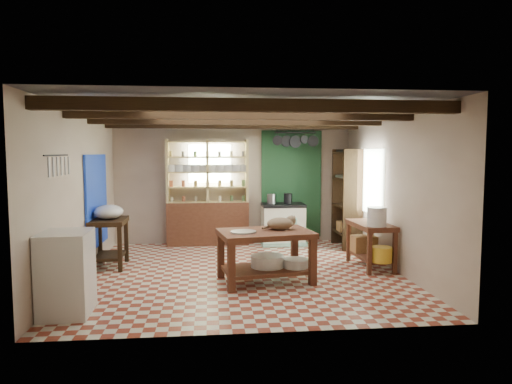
{
  "coord_description": "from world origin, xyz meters",
  "views": [
    {
      "loc": [
        -0.51,
        -7.22,
        1.94
      ],
      "look_at": [
        0.26,
        0.3,
        1.28
      ],
      "focal_mm": 32.0,
      "sensor_mm": 36.0,
      "label": 1
    }
  ],
  "objects": [
    {
      "name": "white_cabinet",
      "position": [
        -2.22,
        -1.69,
        0.5
      ],
      "size": [
        0.58,
        0.69,
        1.0
      ],
      "primitive_type": "cube",
      "rotation": [
        0.0,
        0.0,
        0.04
      ],
      "color": "silver",
      "rests_on": "floor"
    },
    {
      "name": "work_table",
      "position": [
        0.32,
        -0.54,
        0.38
      ],
      "size": [
        1.49,
        1.12,
        0.77
      ],
      "primitive_type": "cube",
      "rotation": [
        0.0,
        0.0,
        0.17
      ],
      "color": "brown",
      "rests_on": "floor"
    },
    {
      "name": "kettle_right",
      "position": [
        1.12,
        2.15,
        0.97
      ],
      "size": [
        0.17,
        0.17,
        0.22
      ],
      "primitive_type": "cylinder",
      "rotation": [
        0.0,
        0.0,
        -0.0
      ],
      "color": "black",
      "rests_on": "stove"
    },
    {
      "name": "basin_small",
      "position": [
        0.78,
        -0.57,
        0.27
      ],
      "size": [
        0.43,
        0.43,
        0.13
      ],
      "primitive_type": "cylinder",
      "rotation": [
        0.0,
        0.0,
        0.17
      ],
      "color": "silver",
      "rests_on": "work_table"
    },
    {
      "name": "window_right",
      "position": [
        2.48,
        1.0,
        1.4
      ],
      "size": [
        0.02,
        1.3,
        1.2
      ],
      "primitive_type": "cube",
      "color": "silver",
      "rests_on": "wall_right"
    },
    {
      "name": "prep_table",
      "position": [
        -2.2,
        0.57,
        0.41
      ],
      "size": [
        0.58,
        0.83,
        0.82
      ],
      "primitive_type": "cube",
      "rotation": [
        0.0,
        0.0,
        0.03
      ],
      "color": "black",
      "rests_on": "floor"
    },
    {
      "name": "floor",
      "position": [
        0.0,
        0.0,
        -0.01
      ],
      "size": [
        5.0,
        5.0,
        0.02
      ],
      "primitive_type": "cube",
      "color": "maroon",
      "rests_on": "ground"
    },
    {
      "name": "wicker_basket",
      "position": [
        2.17,
        0.41,
        0.34
      ],
      "size": [
        0.41,
        0.34,
        0.28
      ],
      "primitive_type": "cube",
      "rotation": [
        0.0,
        0.0,
        0.04
      ],
      "color": "#A67543",
      "rests_on": "right_counter"
    },
    {
      "name": "wall_front",
      "position": [
        0.0,
        -2.5,
        1.3
      ],
      "size": [
        5.0,
        0.04,
        2.6
      ],
      "primitive_type": "cube",
      "color": "#C2AF9C",
      "rests_on": "floor"
    },
    {
      "name": "stove",
      "position": [
        1.02,
        2.15,
        0.43
      ],
      "size": [
        0.89,
        0.6,
        0.86
      ],
      "primitive_type": "cube",
      "rotation": [
        0.0,
        0.0,
        -0.0
      ],
      "color": "silver",
      "rests_on": "floor"
    },
    {
      "name": "steel_tray",
      "position": [
        -0.02,
        -0.65,
        0.78
      ],
      "size": [
        0.43,
        0.43,
        0.02
      ],
      "primitive_type": "cylinder",
      "rotation": [
        0.0,
        0.0,
        0.17
      ],
      "color": "#97979E",
      "rests_on": "work_table"
    },
    {
      "name": "blue_wall_patch",
      "position": [
        -2.47,
        0.9,
        1.1
      ],
      "size": [
        0.04,
        1.4,
        1.6
      ],
      "primitive_type": "cube",
      "color": "blue",
      "rests_on": "wall_left"
    },
    {
      "name": "window_back",
      "position": [
        -0.5,
        2.48,
        1.7
      ],
      "size": [
        0.9,
        0.02,
        0.8
      ],
      "primitive_type": "cube",
      "color": "silver",
      "rests_on": "wall_back"
    },
    {
      "name": "ceiling",
      "position": [
        0.0,
        0.0,
        2.6
      ],
      "size": [
        5.0,
        5.0,
        0.02
      ],
      "primitive_type": "cube",
      "color": "#4C4C51",
      "rests_on": "wall_back"
    },
    {
      "name": "white_bucket",
      "position": [
        2.14,
        -0.24,
        0.91
      ],
      "size": [
        0.32,
        0.32,
        0.31
      ],
      "primitive_type": "cylinder",
      "rotation": [
        0.0,
        0.0,
        0.04
      ],
      "color": "silver",
      "rests_on": "right_counter"
    },
    {
      "name": "enamel_bowl",
      "position": [
        -2.2,
        0.57,
        0.94
      ],
      "size": [
        0.5,
        0.5,
        0.24
      ],
      "primitive_type": "ellipsoid",
      "rotation": [
        0.0,
        0.0,
        0.03
      ],
      "color": "silver",
      "rests_on": "prep_table"
    },
    {
      "name": "utensil_rail",
      "position": [
        -2.44,
        -1.2,
        1.78
      ],
      "size": [
        0.06,
        0.9,
        0.28
      ],
      "primitive_type": "cube",
      "color": "black",
      "rests_on": "wall_left"
    },
    {
      "name": "kettle_left",
      "position": [
        0.77,
        2.15,
        0.97
      ],
      "size": [
        0.18,
        0.18,
        0.21
      ],
      "primitive_type": "cylinder",
      "rotation": [
        0.0,
        0.0,
        -0.0
      ],
      "color": "#97979E",
      "rests_on": "stove"
    },
    {
      "name": "tall_rack",
      "position": [
        2.28,
        1.8,
        1.0
      ],
      "size": [
        0.4,
        0.86,
        2.0
      ],
      "primitive_type": "cube",
      "color": "black",
      "rests_on": "floor"
    },
    {
      "name": "cat",
      "position": [
        0.55,
        -0.45,
        0.86
      ],
      "size": [
        0.49,
        0.43,
        0.18
      ],
      "primitive_type": "ellipsoid",
      "rotation": [
        0.0,
        0.0,
        0.34
      ],
      "color": "#9A7B59",
      "rests_on": "work_table"
    },
    {
      "name": "wall_right",
      "position": [
        2.5,
        0.0,
        1.3
      ],
      "size": [
        0.04,
        5.0,
        2.6
      ],
      "primitive_type": "cube",
      "color": "#C2AF9C",
      "rests_on": "floor"
    },
    {
      "name": "wall_back",
      "position": [
        0.0,
        2.5,
        1.3
      ],
      "size": [
        5.0,
        0.04,
        2.6
      ],
      "primitive_type": "cube",
      "color": "#C2AF9C",
      "rests_on": "floor"
    },
    {
      "name": "green_wall_patch",
      "position": [
        1.25,
        2.47,
        1.25
      ],
      "size": [
        1.3,
        0.04,
        2.3
      ],
      "primitive_type": "cube",
      "color": "#1B4526",
      "rests_on": "wall_back"
    },
    {
      "name": "right_counter",
      "position": [
        2.18,
        0.11,
        0.38
      ],
      "size": [
        0.57,
        1.08,
        0.76
      ],
      "primitive_type": "cube",
      "rotation": [
        0.0,
        0.0,
        0.04
      ],
      "color": "brown",
      "rests_on": "floor"
    },
    {
      "name": "yellow_tub",
      "position": [
        2.2,
        -0.34,
        0.32
      ],
      "size": [
        0.34,
        0.34,
        0.24
      ],
      "primitive_type": "cylinder",
      "rotation": [
        0.0,
        0.0,
        0.04
      ],
      "color": "gold",
      "rests_on": "right_counter"
    },
    {
      "name": "pot_rack",
      "position": [
        1.25,
        2.05,
        2.18
      ],
      "size": [
        0.86,
        0.12,
        0.36
      ],
      "primitive_type": "cube",
      "color": "black",
      "rests_on": "ceiling"
    },
    {
      "name": "wall_left",
      "position": [
        -2.5,
        0.0,
        1.3
      ],
      "size": [
        0.04,
        5.0,
        2.6
      ],
      "primitive_type": "cube",
      "color": "#C2AF9C",
      "rests_on": "floor"
    },
    {
      "name": "basin_large",
      "position": [
        0.36,
        -0.48,
        0.29
      ],
      "size": [
        0.58,
        0.58,
        0.18
      ],
      "primitive_type": "cylinder",
      "rotation": [
        0.0,
        0.0,
        0.17
      ],
      "color": "silver",
      "rests_on": "work_table"
    },
    {
      "name": "shelving_unit",
      "position": [
        -0.55,
        2.31,
        1.1
      ],
      "size": [
        1.7,
        0.34,
        2.2
      ],
      "primitive_type": "cube",
      "color": "#D9C17D",
      "rests_on": "floor"
    },
    {
      "name": "ceiling_beams",
      "position": [
        0.0,
        0.0,
        2.48
      ],
      "size": [
        5.0,
        3.8,
        0.15
      ],
      "primitive_type": "cube",
      "color": "black",
      "rests_on": "ceiling"
    }
  ]
}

